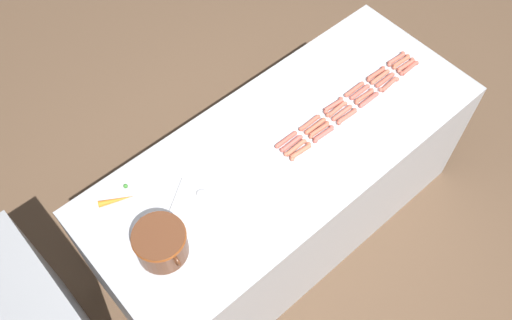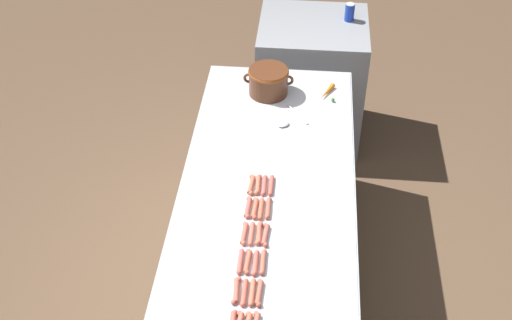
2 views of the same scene
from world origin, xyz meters
The scene contains 29 objects.
ground_plane centered at (0.00, 0.00, 0.00)m, with size 20.00×20.00×0.00m, color brown.
griddle_counter centered at (0.00, 0.00, 0.44)m, with size 0.90×2.19×0.89m.
hot_dog_0 centered at (-0.08, -0.87, 0.90)m, with size 0.03×0.15×0.02m.
hot_dog_1 centered at (-0.08, -0.70, 0.90)m, with size 0.03×0.15×0.02m.
hot_dog_2 centered at (-0.08, -0.53, 0.90)m, with size 0.02×0.15×0.02m.
hot_dog_3 centered at (-0.08, -0.36, 0.90)m, with size 0.03×0.15×0.02m.
hot_dog_4 centered at (-0.08, -0.19, 0.90)m, with size 0.03×0.15×0.02m.
hot_dog_5 centered at (-0.08, -0.02, 0.90)m, with size 0.03×0.15×0.02m.
hot_dog_6 centered at (-0.05, -0.87, 0.90)m, with size 0.03×0.15×0.02m.
hot_dog_7 centered at (-0.05, -0.70, 0.90)m, with size 0.03×0.15×0.02m.
hot_dog_8 centered at (-0.05, -0.53, 0.90)m, with size 0.03×0.15×0.02m.
hot_dog_9 centered at (-0.05, -0.36, 0.90)m, with size 0.02×0.15×0.02m.
hot_dog_10 centered at (-0.05, -0.19, 0.90)m, with size 0.03×0.15×0.02m.
hot_dog_11 centered at (-0.05, -0.02, 0.90)m, with size 0.03×0.15×0.02m.
hot_dog_12 centered at (-0.01, -0.88, 0.90)m, with size 0.03×0.15×0.02m.
hot_dog_13 centered at (-0.01, -0.70, 0.90)m, with size 0.02×0.15×0.02m.
hot_dog_14 centered at (-0.01, -0.54, 0.90)m, with size 0.03×0.15×0.02m.
hot_dog_15 centered at (-0.01, -0.35, 0.90)m, with size 0.03×0.15×0.02m.
hot_dog_16 centered at (-0.02, -0.19, 0.90)m, with size 0.02×0.15×0.02m.
hot_dog_17 centered at (-0.02, -0.02, 0.90)m, with size 0.03×0.15×0.02m.
hot_dog_18 centered at (0.02, -0.87, 0.90)m, with size 0.03×0.15×0.02m.
hot_dog_19 centered at (0.02, -0.70, 0.90)m, with size 0.03×0.15×0.02m.
hot_dog_20 centered at (0.02, -0.53, 0.90)m, with size 0.03×0.15×0.02m.
hot_dog_21 centered at (0.02, -0.36, 0.90)m, with size 0.03×0.15×0.02m.
hot_dog_22 centered at (0.02, -0.18, 0.90)m, with size 0.03×0.15×0.02m.
hot_dog_23 centered at (0.02, -0.02, 0.90)m, with size 0.02×0.15×0.02m.
bean_pot centered at (-0.06, 0.81, 0.98)m, with size 0.30×0.24×0.17m.
serving_spoon centered at (0.08, 0.53, 0.89)m, with size 0.18×0.24×0.02m.
carrot centered at (0.29, 0.83, 0.90)m, with size 0.10×0.17×0.03m.
Camera 1 is at (-1.10, 1.17, 3.21)m, focal length 38.68 mm.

